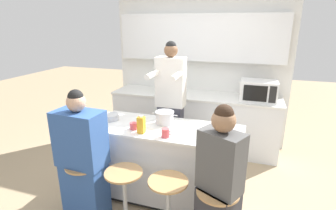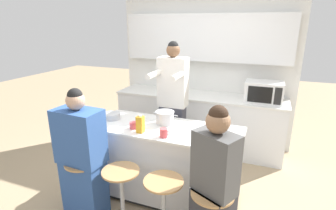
{
  "view_description": "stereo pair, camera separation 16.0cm",
  "coord_description": "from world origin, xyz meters",
  "px_view_note": "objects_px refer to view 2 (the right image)",
  "views": [
    {
      "loc": [
        0.89,
        -2.64,
        2.06
      ],
      "look_at": [
        0.0,
        0.07,
        1.16
      ],
      "focal_mm": 28.0,
      "sensor_mm": 36.0,
      "label": 1
    },
    {
      "loc": [
        1.04,
        -2.58,
        2.06
      ],
      "look_at": [
        0.0,
        0.07,
        1.16
      ],
      "focal_mm": 28.0,
      "sensor_mm": 36.0,
      "label": 2
    }
  ],
  "objects_px": {
    "coffee_cup_far": "(133,125)",
    "person_wrapped_blanket": "(82,159)",
    "person_cooking": "(173,111)",
    "bar_stool_center_right": "(164,207)",
    "juice_carton": "(140,124)",
    "microwave": "(264,92)",
    "bar_stool_leftmost": "(85,185)",
    "fruit_bowl": "(112,116)",
    "kitchen_island": "(166,162)",
    "cooking_pot": "(165,118)",
    "bar_stool_center_left": "(122,195)",
    "potted_plant": "(168,82)",
    "coffee_cup_near": "(164,133)",
    "person_seated_near": "(214,190)"
  },
  "relations": [
    {
      "from": "bar_stool_leftmost",
      "to": "juice_carton",
      "type": "bearing_deg",
      "value": 39.2
    },
    {
      "from": "coffee_cup_near",
      "to": "juice_carton",
      "type": "height_order",
      "value": "juice_carton"
    },
    {
      "from": "bar_stool_center_right",
      "to": "juice_carton",
      "type": "height_order",
      "value": "juice_carton"
    },
    {
      "from": "kitchen_island",
      "to": "person_cooking",
      "type": "xyz_separation_m",
      "value": [
        -0.12,
        0.56,
        0.46
      ]
    },
    {
      "from": "kitchen_island",
      "to": "cooking_pot",
      "type": "height_order",
      "value": "cooking_pot"
    },
    {
      "from": "fruit_bowl",
      "to": "microwave",
      "type": "distance_m",
      "value": 2.24
    },
    {
      "from": "kitchen_island",
      "to": "bar_stool_center_right",
      "type": "relative_size",
      "value": 2.64
    },
    {
      "from": "bar_stool_leftmost",
      "to": "person_seated_near",
      "type": "xyz_separation_m",
      "value": [
        1.4,
        0.0,
        0.31
      ]
    },
    {
      "from": "person_cooking",
      "to": "coffee_cup_near",
      "type": "bearing_deg",
      "value": -77.27
    },
    {
      "from": "microwave",
      "to": "cooking_pot",
      "type": "bearing_deg",
      "value": -128.25
    },
    {
      "from": "bar_stool_center_right",
      "to": "person_cooking",
      "type": "bearing_deg",
      "value": 106.6
    },
    {
      "from": "bar_stool_center_right",
      "to": "potted_plant",
      "type": "height_order",
      "value": "potted_plant"
    },
    {
      "from": "bar_stool_center_left",
      "to": "fruit_bowl",
      "type": "relative_size",
      "value": 3.1
    },
    {
      "from": "person_cooking",
      "to": "coffee_cup_far",
      "type": "relative_size",
      "value": 15.82
    },
    {
      "from": "bar_stool_center_right",
      "to": "coffee_cup_far",
      "type": "height_order",
      "value": "coffee_cup_far"
    },
    {
      "from": "kitchen_island",
      "to": "coffee_cup_far",
      "type": "distance_m",
      "value": 0.61
    },
    {
      "from": "person_wrapped_blanket",
      "to": "microwave",
      "type": "height_order",
      "value": "person_wrapped_blanket"
    },
    {
      "from": "bar_stool_leftmost",
      "to": "juice_carton",
      "type": "distance_m",
      "value": 0.9
    },
    {
      "from": "bar_stool_center_left",
      "to": "person_wrapped_blanket",
      "type": "distance_m",
      "value": 0.57
    },
    {
      "from": "kitchen_island",
      "to": "coffee_cup_far",
      "type": "height_order",
      "value": "coffee_cup_far"
    },
    {
      "from": "kitchen_island",
      "to": "person_seated_near",
      "type": "bearing_deg",
      "value": -41.73
    },
    {
      "from": "bar_stool_center_right",
      "to": "cooking_pot",
      "type": "relative_size",
      "value": 2.11
    },
    {
      "from": "juice_carton",
      "to": "person_seated_near",
      "type": "bearing_deg",
      "value": -23.69
    },
    {
      "from": "kitchen_island",
      "to": "coffee_cup_far",
      "type": "relative_size",
      "value": 14.93
    },
    {
      "from": "bar_stool_leftmost",
      "to": "potted_plant",
      "type": "bearing_deg",
      "value": 85.82
    },
    {
      "from": "coffee_cup_far",
      "to": "person_wrapped_blanket",
      "type": "bearing_deg",
      "value": -128.59
    },
    {
      "from": "kitchen_island",
      "to": "juice_carton",
      "type": "bearing_deg",
      "value": -132.44
    },
    {
      "from": "person_cooking",
      "to": "potted_plant",
      "type": "distance_m",
      "value": 1.02
    },
    {
      "from": "bar_stool_leftmost",
      "to": "coffee_cup_near",
      "type": "bearing_deg",
      "value": 26.09
    },
    {
      "from": "person_wrapped_blanket",
      "to": "juice_carton",
      "type": "height_order",
      "value": "person_wrapped_blanket"
    },
    {
      "from": "coffee_cup_far",
      "to": "bar_stool_center_right",
      "type": "bearing_deg",
      "value": -40.22
    },
    {
      "from": "cooking_pot",
      "to": "coffee_cup_near",
      "type": "distance_m",
      "value": 0.38
    },
    {
      "from": "person_seated_near",
      "to": "microwave",
      "type": "height_order",
      "value": "person_seated_near"
    },
    {
      "from": "juice_carton",
      "to": "potted_plant",
      "type": "bearing_deg",
      "value": 101.14
    },
    {
      "from": "juice_carton",
      "to": "microwave",
      "type": "height_order",
      "value": "microwave"
    },
    {
      "from": "person_wrapped_blanket",
      "to": "coffee_cup_near",
      "type": "xyz_separation_m",
      "value": [
        0.78,
        0.38,
        0.27
      ]
    },
    {
      "from": "person_wrapped_blanket",
      "to": "person_seated_near",
      "type": "distance_m",
      "value": 1.4
    },
    {
      "from": "bar_stool_center_right",
      "to": "microwave",
      "type": "bearing_deg",
      "value": 69.82
    },
    {
      "from": "bar_stool_center_left",
      "to": "coffee_cup_far",
      "type": "bearing_deg",
      "value": 101.99
    },
    {
      "from": "fruit_bowl",
      "to": "coffee_cup_near",
      "type": "height_order",
      "value": "coffee_cup_near"
    },
    {
      "from": "bar_stool_center_right",
      "to": "fruit_bowl",
      "type": "height_order",
      "value": "fruit_bowl"
    },
    {
      "from": "bar_stool_leftmost",
      "to": "bar_stool_center_right",
      "type": "distance_m",
      "value": 0.93
    },
    {
      "from": "fruit_bowl",
      "to": "juice_carton",
      "type": "bearing_deg",
      "value": -25.23
    },
    {
      "from": "person_seated_near",
      "to": "bar_stool_center_left",
      "type": "bearing_deg",
      "value": -153.07
    },
    {
      "from": "bar_stool_center_left",
      "to": "microwave",
      "type": "bearing_deg",
      "value": 59.32
    },
    {
      "from": "bar_stool_center_left",
      "to": "microwave",
      "type": "distance_m",
      "value": 2.51
    },
    {
      "from": "bar_stool_center_right",
      "to": "person_seated_near",
      "type": "xyz_separation_m",
      "value": [
        0.47,
        0.01,
        0.31
      ]
    },
    {
      "from": "person_wrapped_blanket",
      "to": "fruit_bowl",
      "type": "height_order",
      "value": "person_wrapped_blanket"
    },
    {
      "from": "juice_carton",
      "to": "bar_stool_center_left",
      "type": "bearing_deg",
      "value": -93.53
    },
    {
      "from": "person_wrapped_blanket",
      "to": "bar_stool_center_left",
      "type": "bearing_deg",
      "value": 2.78
    }
  ]
}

